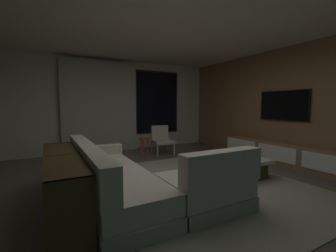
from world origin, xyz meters
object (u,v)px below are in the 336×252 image
at_px(media_console, 284,154).
at_px(console_table_behind_couch, 63,181).
at_px(side_stool, 144,141).
at_px(accent_chair_near_window, 162,138).
at_px(mounted_tv, 283,105).
at_px(sectional_couch, 136,182).
at_px(book_stack_on_coffee_table, 226,153).
at_px(coffee_table, 228,166).

relative_size(media_console, console_table_behind_couch, 1.48).
height_order(side_stool, console_table_behind_couch, console_table_behind_couch).
bearing_deg(side_stool, accent_chair_near_window, -9.61).
bearing_deg(media_console, side_stool, 133.37).
distance_m(mounted_tv, console_table_behind_couch, 4.85).
bearing_deg(sectional_couch, book_stack_on_coffee_table, 11.17).
distance_m(book_stack_on_coffee_table, side_stool, 2.47).
height_order(media_console, mounted_tv, mounted_tv).
xyz_separation_m(side_stool, media_console, (2.37, -2.51, -0.12)).
xyz_separation_m(coffee_table, console_table_behind_couch, (-2.89, -0.13, 0.22)).
xyz_separation_m(side_stool, mounted_tv, (2.55, -2.31, 0.98)).
xyz_separation_m(sectional_couch, mounted_tv, (3.83, 0.44, 1.06)).
distance_m(book_stack_on_coffee_table, accent_chair_near_window, 2.28).
height_order(sectional_couch, book_stack_on_coffee_table, sectional_couch).
bearing_deg(side_stool, book_stack_on_coffee_table, -71.77).
bearing_deg(accent_chair_near_window, mounted_tv, -47.25).
bearing_deg(book_stack_on_coffee_table, sectional_couch, -168.83).
bearing_deg(sectional_couch, mounted_tv, 6.59).
height_order(accent_chair_near_window, side_stool, accent_chair_near_window).
relative_size(sectional_couch, media_console, 0.81).
relative_size(book_stack_on_coffee_table, accent_chair_near_window, 0.36).
height_order(book_stack_on_coffee_table, media_console, media_console).
xyz_separation_m(sectional_couch, media_console, (3.65, 0.24, -0.04)).
distance_m(coffee_table, book_stack_on_coffee_table, 0.28).
distance_m(coffee_table, mounted_tv, 2.20).
distance_m(media_console, console_table_behind_couch, 4.57).
bearing_deg(side_stool, coffee_table, -74.39).
relative_size(book_stack_on_coffee_table, side_stool, 0.61).
height_order(accent_chair_near_window, console_table_behind_couch, accent_chair_near_window).
distance_m(book_stack_on_coffee_table, media_console, 1.61).
bearing_deg(coffee_table, sectional_couch, -172.53).
xyz_separation_m(coffee_table, mounted_tv, (1.85, 0.18, 1.16)).
bearing_deg(sectional_couch, media_console, 3.83).
distance_m(accent_chair_near_window, media_console, 3.07).
height_order(book_stack_on_coffee_table, side_stool, book_stack_on_coffee_table).
bearing_deg(sectional_couch, coffee_table, 7.47).
bearing_deg(book_stack_on_coffee_table, coffee_table, -117.62).
height_order(coffee_table, side_stool, side_stool).
bearing_deg(console_table_behind_couch, media_console, 1.44).
height_order(side_stool, mounted_tv, mounted_tv).
height_order(coffee_table, book_stack_on_coffee_table, book_stack_on_coffee_table).
bearing_deg(sectional_couch, accent_chair_near_window, 56.42).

